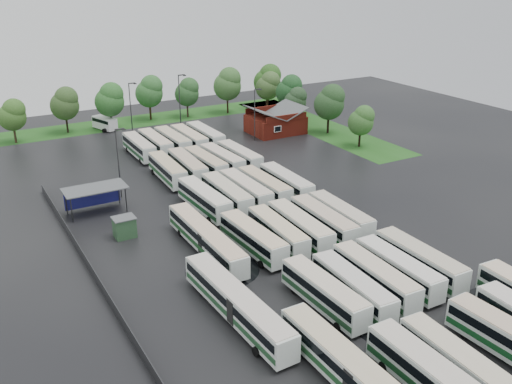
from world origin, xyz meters
TOP-DOWN VIEW (x-y plane):
  - ground at (0.00, 0.00)m, footprint 160.00×160.00m
  - brick_building at (24.00, 42.77)m, footprint 10.07×8.60m
  - wash_shed at (-17.20, 22.02)m, footprint 8.20×4.20m
  - utility_hut at (-16.20, 12.60)m, footprint 2.70×2.20m
  - grass_strip_north at (2.00, 64.80)m, footprint 80.00×10.00m
  - grass_strip_east at (34.00, 42.80)m, footprint 10.00×50.00m
  - west_fence at (-22.20, 8.00)m, footprint 0.10×50.00m
  - bus_r0c0 at (-4.27, -25.91)m, footprint 2.52×11.72m
  - bus_r0c1 at (-1.19, -25.91)m, footprint 2.67×11.14m
  - bus_r0c3 at (5.00, -26.12)m, footprint 3.05×11.69m
  - bus_r1c0 at (-4.23, -12.19)m, footprint 2.65×11.38m
  - bus_r1c1 at (-1.15, -12.73)m, footprint 2.85×11.30m
  - bus_r1c2 at (2.03, -12.31)m, footprint 2.78×11.57m
  - bus_r1c3 at (5.24, -12.22)m, footprint 2.51×11.32m
  - bus_r1c4 at (8.44, -12.06)m, footprint 2.53×11.68m
  - bus_r2c0 at (-4.48, 1.36)m, footprint 2.88×11.57m
  - bus_r2c1 at (-1.09, 1.43)m, footprint 2.81×11.26m
  - bus_r2c2 at (1.91, 1.18)m, footprint 2.93×11.81m
  - bus_r2c3 at (5.31, 1.11)m, footprint 2.81×11.74m
  - bus_r2c4 at (8.28, 1.55)m, footprint 2.72×11.36m
  - bus_r3c0 at (-4.45, 14.78)m, footprint 2.86×11.78m
  - bus_r3c1 at (-1.05, 14.80)m, footprint 2.66×11.72m
  - bus_r3c2 at (1.96, 14.93)m, footprint 2.51×11.61m
  - bus_r3c3 at (5.04, 14.92)m, footprint 2.58×11.46m
  - bus_r3c4 at (8.43, 14.49)m, footprint 2.67×11.58m
  - bus_r4c0 at (-4.43, 28.22)m, footprint 2.88×11.59m
  - bus_r4c1 at (-1.13, 28.14)m, footprint 3.04×11.79m
  - bus_r4c2 at (2.02, 28.27)m, footprint 2.79×11.36m
  - bus_r4c3 at (5.11, 28.55)m, footprint 2.91×11.35m
  - bus_r4c4 at (8.33, 28.56)m, footprint 2.72×11.38m
  - bus_r5c0 at (-4.30, 41.74)m, footprint 2.46×11.31m
  - bus_r5c1 at (-1.10, 42.33)m, footprint 2.45×11.42m
  - bus_r5c2 at (2.05, 42.08)m, footprint 2.64×11.59m
  - bus_r5c3 at (5.11, 41.82)m, footprint 2.56×11.62m
  - bus_r5c4 at (8.45, 42.01)m, footprint 2.56×11.73m
  - artic_bus_west_a at (-9.18, -22.75)m, footprint 2.55×17.02m
  - artic_bus_west_b at (-9.22, 3.95)m, footprint 2.39×16.83m
  - artic_bus_west_c at (-12.50, -9.77)m, footprint 2.99×17.23m
  - minibus at (-4.64, 61.78)m, footprint 3.91×6.14m
  - tree_north_0 at (-21.56, 60.92)m, footprint 5.08×5.07m
  - tree_north_1 at (-11.56, 63.13)m, footprint 5.55×5.55m
  - tree_north_2 at (-3.28, 61.04)m, footprint 5.78×5.78m
  - tree_north_3 at (6.24, 64.54)m, footprint 5.77×5.77m
  - tree_north_4 at (14.01, 62.67)m, footprint 5.19×5.19m
  - tree_north_5 at (23.22, 61.55)m, footprint 6.15×6.15m
  - tree_north_6 at (33.01, 60.74)m, footprint 6.18×6.18m
  - tree_east_0 at (32.70, 27.25)m, footprint 4.65×4.65m
  - tree_east_1 at (32.99, 37.25)m, footprint 5.89×5.89m
  - tree_east_2 at (31.32, 46.66)m, footprint 4.65×4.65m
  - tree_east_3 at (32.88, 51.50)m, footprint 5.64×5.64m
  - tree_east_4 at (31.99, 58.83)m, footprint 5.43×5.41m
  - lamp_post_ne at (17.89, 40.09)m, footprint 1.51×0.29m
  - lamp_post_nw at (-12.55, 25.35)m, footprint 1.56×0.30m
  - lamp_post_back_w at (-1.23, 54.27)m, footprint 1.60×0.31m
  - lamp_post_back_e at (8.89, 54.41)m, footprint 1.69×0.33m
  - puddle_0 at (-1.31, -17.62)m, footprint 5.57×5.57m
  - puddle_1 at (8.40, -22.66)m, footprint 3.45×3.45m
  - puddle_2 at (-9.51, -0.68)m, footprint 8.23×8.23m
  - puddle_3 at (6.39, 0.48)m, footprint 3.93×3.93m
  - puddle_4 at (11.32, -18.43)m, footprint 2.91×2.91m

SIDE VIEW (x-z plane):
  - ground at x=0.00m, z-range 0.00..0.00m
  - puddle_0 at x=-1.31m, z-range 0.00..0.01m
  - puddle_1 at x=8.40m, z-range 0.00..0.01m
  - puddle_2 at x=-9.51m, z-range 0.00..0.01m
  - puddle_3 at x=6.39m, z-range 0.00..0.01m
  - puddle_4 at x=11.32m, z-range 0.00..0.01m
  - grass_strip_north at x=2.00m, z-range 0.00..0.01m
  - grass_strip_east at x=34.00m, z-range 0.00..0.01m
  - west_fence at x=-22.20m, z-range 0.00..1.20m
  - utility_hut at x=-16.20m, z-range 0.01..2.63m
  - minibus at x=-4.64m, z-range 0.14..2.65m
  - bus_r0c1 at x=-1.19m, z-range 0.15..3.24m
  - bus_r2c1 at x=-1.09m, z-range 0.16..3.27m
  - bus_r1c1 at x=-1.15m, z-range 0.16..3.28m
  - bus_r4c3 at x=5.11m, z-range 0.16..3.29m
  - bus_r4c2 at x=2.02m, z-range 0.16..3.30m
  - bus_r1c3 at x=5.24m, z-range 0.16..3.30m
  - bus_r2c4 at x=8.28m, z-range 0.16..3.30m
  - bus_r5c0 at x=-4.30m, z-range 0.16..3.30m
  - artic_bus_west_b at x=-9.22m, z-range 0.17..3.29m
  - bus_r4c4 at x=8.33m, z-range 0.16..3.31m
  - bus_r1c0 at x=-4.23m, z-range 0.16..3.31m
  - bus_r5c1 at x=-1.10m, z-range 0.16..3.34m
  - artic_bus_west_a at x=-9.18m, z-range 0.17..3.33m
  - bus_r3c3 at x=5.04m, z-range 0.16..3.34m
  - bus_r2c0 at x=-4.48m, z-range 0.16..3.36m
  - bus_r4c0 at x=-4.43m, z-range 0.16..3.36m
  - bus_r1c2 at x=2.03m, z-range 0.16..3.36m
  - artic_bus_west_c at x=-12.50m, z-range 0.17..3.36m
  - bus_r3c4 at x=8.43m, z-range 0.16..3.37m
  - bus_r5c2 at x=2.05m, z-range 0.16..3.38m
  - bus_r0c3 at x=5.00m, z-range 0.16..3.38m
  - bus_r3c2 at x=1.96m, z-range 0.16..3.39m
  - bus_r5c3 at x=5.11m, z-range 0.16..3.39m
  - bus_r2c3 at x=5.31m, z-range 0.16..3.41m
  - bus_r1c4 at x=8.44m, z-range 0.16..3.41m
  - bus_r4c1 at x=-1.13m, z-range 0.16..3.42m
  - bus_r3c1 at x=-1.05m, z-range 0.16..3.42m
  - bus_r3c0 at x=-4.45m, z-range 0.16..3.42m
  - bus_r0c0 at x=-4.27m, z-range 0.16..3.42m
  - bus_r5c4 at x=8.45m, z-range 0.16..3.43m
  - bus_r2c2 at x=1.91m, z-range 0.16..3.43m
  - brick_building at x=24.00m, z-range -0.83..4.56m
  - wash_shed at x=-17.20m, z-range 1.20..4.78m
  - tree_east_0 at x=32.70m, z-range 1.10..8.80m
  - tree_east_2 at x=31.32m, z-range 1.10..8.80m
  - tree_north_0 at x=-21.56m, z-range 1.20..9.60m
  - tree_north_4 at x=14.01m, z-range 1.23..9.84m
  - lamp_post_ne at x=17.89m, z-range 0.79..10.62m
  - tree_east_4 at x=31.99m, z-range 1.28..10.24m
  - lamp_post_nw at x=-12.55m, z-range 0.81..10.92m
  - tree_north_1 at x=-11.56m, z-range 1.32..10.51m
  - tree_east_3 at x=32.88m, z-range 1.34..10.67m
  - lamp_post_back_w at x=-1.23m, z-range 0.84..11.21m
  - tree_north_3 at x=6.24m, z-range 1.37..10.93m
  - tree_north_2 at x=-3.28m, z-range 1.37..10.94m
  - tree_east_1 at x=32.99m, z-range 1.40..11.15m
  - lamp_post_back_e at x=8.89m, z-range 0.88..11.85m
  - tree_north_5 at x=23.22m, z-range 1.46..11.66m
  - tree_north_6 at x=33.01m, z-range 1.46..11.69m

